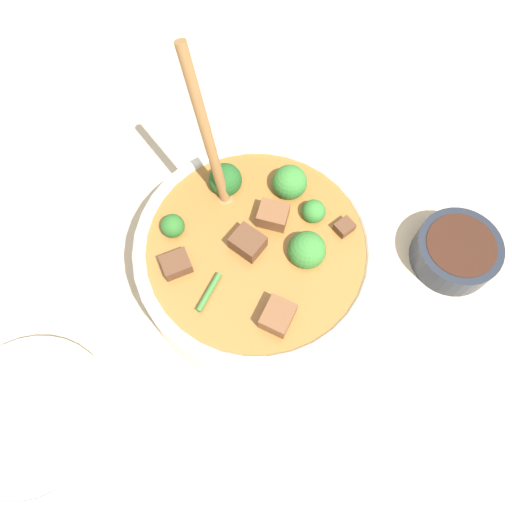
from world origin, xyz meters
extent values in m
plane|color=#C6B293|center=(0.00, 0.00, 0.00)|extent=(4.00, 4.00, 0.00)
cylinder|color=white|center=(0.00, 0.00, 0.05)|extent=(0.29, 0.29, 0.09)
torus|color=white|center=(0.00, 0.00, 0.09)|extent=(0.29, 0.29, 0.02)
cylinder|color=#9E662D|center=(0.00, 0.00, 0.07)|extent=(0.26, 0.26, 0.05)
sphere|color=#235B23|center=(-0.03, 0.09, 0.10)|extent=(0.04, 0.04, 0.04)
cylinder|color=#6B9956|center=(-0.03, 0.09, 0.08)|extent=(0.01, 0.01, 0.02)
sphere|color=#2D6B28|center=(-0.09, 0.03, 0.10)|extent=(0.03, 0.03, 0.03)
cylinder|color=#6B9956|center=(-0.09, 0.03, 0.08)|extent=(0.01, 0.01, 0.01)
sphere|color=#387F33|center=(0.06, -0.01, 0.10)|extent=(0.04, 0.04, 0.04)
cylinder|color=#6B9956|center=(0.06, -0.01, 0.07)|extent=(0.02, 0.02, 0.02)
sphere|color=#387F33|center=(0.07, 0.03, 0.10)|extent=(0.03, 0.03, 0.03)
cylinder|color=#6B9956|center=(0.07, 0.03, 0.08)|extent=(0.01, 0.01, 0.01)
sphere|color=#387F33|center=(0.05, 0.07, 0.11)|extent=(0.04, 0.04, 0.04)
cylinder|color=#6B9956|center=(0.05, 0.07, 0.08)|extent=(0.01, 0.01, 0.02)
cube|color=brown|center=(-0.01, 0.00, 0.10)|extent=(0.05, 0.05, 0.03)
cube|color=brown|center=(-0.09, -0.02, 0.10)|extent=(0.04, 0.03, 0.02)
cube|color=brown|center=(0.01, -0.09, 0.10)|extent=(0.04, 0.05, 0.03)
cube|color=brown|center=(0.02, 0.03, 0.10)|extent=(0.04, 0.04, 0.03)
cube|color=brown|center=(0.10, 0.01, 0.10)|extent=(0.03, 0.03, 0.02)
cylinder|color=#3D7533|center=(-0.06, -0.05, 0.10)|extent=(0.03, 0.04, 0.01)
ellipsoid|color=olive|center=(-0.03, 0.07, 0.09)|extent=(0.04, 0.03, 0.01)
cylinder|color=olive|center=(-0.04, 0.09, 0.19)|extent=(0.04, 0.07, 0.20)
cylinder|color=#232833|center=(0.26, 0.00, 0.02)|extent=(0.11, 0.11, 0.04)
cylinder|color=#381E14|center=(0.26, 0.00, 0.04)|extent=(0.09, 0.09, 0.02)
cylinder|color=white|center=(-0.28, -0.16, 0.01)|extent=(0.20, 0.20, 0.01)
torus|color=white|center=(-0.28, -0.16, 0.01)|extent=(0.19, 0.19, 0.01)
camera|label=1|loc=(-0.02, -0.24, 0.62)|focal=35.00mm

